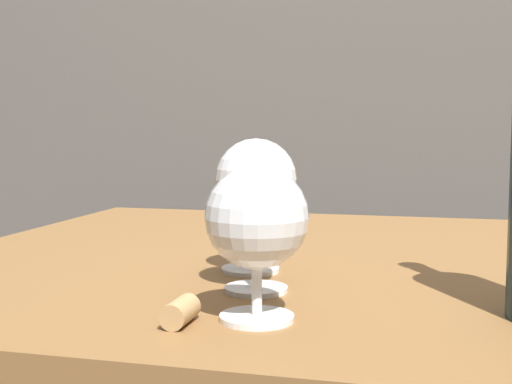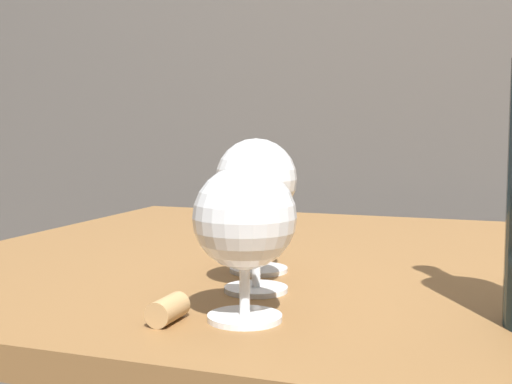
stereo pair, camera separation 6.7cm
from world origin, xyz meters
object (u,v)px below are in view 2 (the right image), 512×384
wine_glass_white (245,220)px  cork (168,310)px  wine_glass_pinot (256,184)px  wine_glass_rose (259,195)px

wine_glass_white → cork: size_ratio=3.17×
cork → wine_glass_pinot: bearing=75.5°
wine_glass_pinot → cork: wine_glass_pinot is taller
wine_glass_pinot → cork: size_ratio=3.65×
wine_glass_rose → cork: size_ratio=3.07×
wine_glass_white → wine_glass_rose: wine_glass_white is taller
wine_glass_white → cork: (-0.06, -0.03, -0.08)m
wine_glass_pinot → cork: (-0.03, -0.13, -0.10)m
wine_glass_white → wine_glass_pinot: bearing=104.6°
wine_glass_rose → cork: bearing=-91.0°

